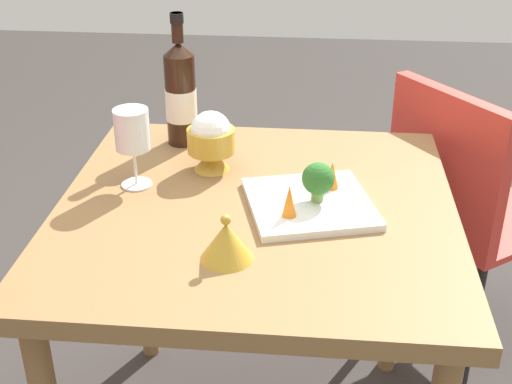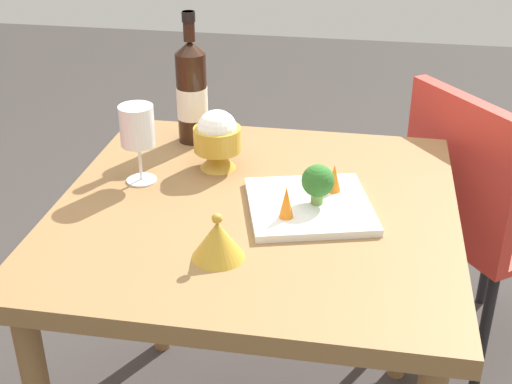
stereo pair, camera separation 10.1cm
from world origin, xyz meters
name	(u,v)px [view 2 (the right image)]	position (x,y,z in m)	size (l,w,h in m)	color
dining_table	(256,242)	(0.00, 0.00, 0.65)	(0.84, 0.84, 0.74)	olive
chair_by_wall	(475,205)	(0.47, -0.53, 0.53)	(0.56, 0.56, 0.85)	red
wine_bottle	(192,92)	(0.31, 0.21, 0.87)	(0.08, 0.08, 0.33)	black
wine_glass	(137,128)	(0.07, 0.27, 0.87)	(0.08, 0.08, 0.18)	white
rice_bowl	(217,138)	(0.16, 0.12, 0.81)	(0.11, 0.11, 0.14)	gold
rice_bowl_lid	(218,240)	(-0.21, 0.03, 0.78)	(0.10, 0.10, 0.09)	gold
serving_plate	(309,207)	(0.00, -0.11, 0.75)	(0.31, 0.31, 0.02)	white
broccoli_floret	(318,181)	(0.00, -0.13, 0.80)	(0.07, 0.07, 0.09)	#729E4C
carrot_garnish_left	(286,202)	(-0.07, -0.07, 0.79)	(0.03, 0.03, 0.07)	orange
carrot_garnish_right	(334,178)	(0.06, -0.16, 0.78)	(0.03, 0.03, 0.06)	orange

